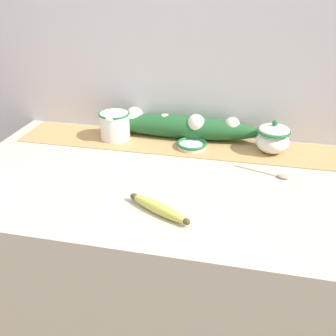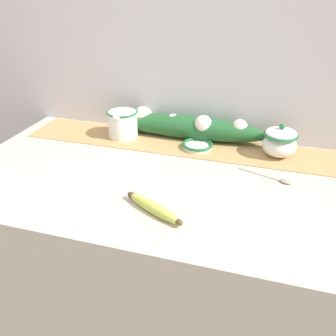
% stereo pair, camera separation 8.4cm
% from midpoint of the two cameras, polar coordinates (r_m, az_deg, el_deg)
% --- Properties ---
extents(countertop, '(1.33, 0.73, 0.92)m').
position_cam_midpoint_polar(countertop, '(1.48, 1.16, -17.04)').
color(countertop, beige).
rests_on(countertop, ground_plane).
extents(back_wall, '(2.13, 0.04, 2.40)m').
position_cam_midpoint_polar(back_wall, '(1.45, 5.81, 15.80)').
color(back_wall, silver).
rests_on(back_wall, ground_plane).
extents(table_runner, '(1.22, 0.21, 0.00)m').
position_cam_midpoint_polar(table_runner, '(1.41, 4.15, 3.58)').
color(table_runner, tan).
rests_on(table_runner, countertop).
extents(cream_pitcher, '(0.12, 0.14, 0.11)m').
position_cam_midpoint_polar(cream_pitcher, '(1.46, -5.26, 6.82)').
color(cream_pitcher, white).
rests_on(cream_pitcher, countertop).
extents(sugar_bowl, '(0.12, 0.12, 0.12)m').
position_cam_midpoint_polar(sugar_bowl, '(1.37, 18.38, 3.79)').
color(sugar_bowl, white).
rests_on(sugar_bowl, countertop).
extents(small_dish, '(0.11, 0.11, 0.02)m').
position_cam_midpoint_polar(small_dish, '(1.38, 6.27, 3.40)').
color(small_dish, white).
rests_on(small_dish, countertop).
extents(banana, '(0.19, 0.12, 0.03)m').
position_cam_midpoint_polar(banana, '(1.01, 0.16, -6.13)').
color(banana, '#CCD156').
rests_on(banana, countertop).
extents(spoon, '(0.18, 0.07, 0.01)m').
position_cam_midpoint_polar(spoon, '(1.23, 18.84, -1.82)').
color(spoon, '#A89E89').
rests_on(spoon, countertop).
extents(poinsettia_garland, '(0.61, 0.10, 0.10)m').
position_cam_midpoint_polar(poinsettia_garland, '(1.45, 4.58, 6.35)').
color(poinsettia_garland, '#235B2D').
rests_on(poinsettia_garland, countertop).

